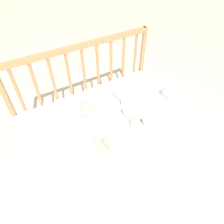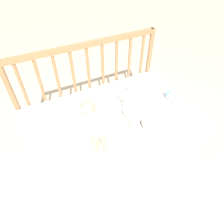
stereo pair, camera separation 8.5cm
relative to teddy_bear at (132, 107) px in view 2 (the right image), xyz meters
name	(u,v)px [view 2 (the right image)]	position (x,y,z in m)	size (l,w,h in m)	color
ground_plane	(111,154)	(-0.15, 0.02, -0.48)	(12.00, 12.00, 0.00)	#C6B293
crib_mattress	(111,138)	(-0.15, 0.02, -0.26)	(1.13, 0.71, 0.43)	silver
crib_rail	(89,73)	(-0.15, 0.40, 0.08)	(1.13, 0.04, 0.80)	#997047
blanket	(112,122)	(-0.16, -0.02, -0.04)	(0.80, 0.53, 0.01)	white
teddy_bear	(132,107)	(0.00, 0.00, 0.00)	(0.32, 0.41, 0.11)	silver
baby	(92,120)	(-0.29, 0.02, -0.01)	(0.30, 0.40, 0.11)	white
baby_bottle	(171,97)	(0.32, -0.01, -0.02)	(0.05, 0.14, 0.05)	#F4E5CC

